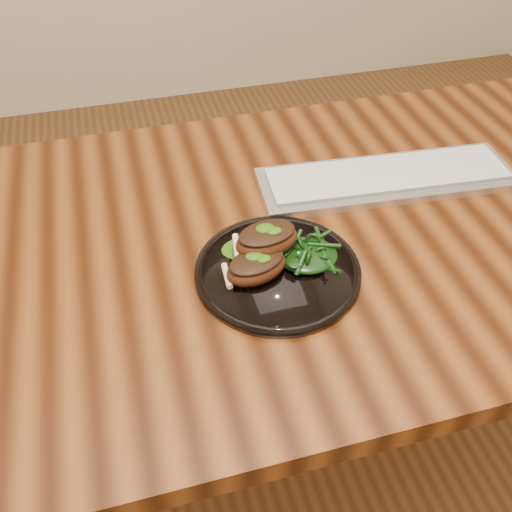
{
  "coord_description": "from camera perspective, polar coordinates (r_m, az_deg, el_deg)",
  "views": [
    {
      "loc": [
        -0.24,
        -0.7,
        1.38
      ],
      "look_at": [
        -0.08,
        -0.08,
        0.78
      ],
      "focal_mm": 40.0,
      "sensor_mm": 36.0,
      "label": 1
    }
  ],
  "objects": [
    {
      "name": "desk",
      "position": [
        1.03,
        2.82,
        -0.82
      ],
      "size": [
        1.6,
        0.8,
        0.75
      ],
      "color": "black",
      "rests_on": "ground"
    },
    {
      "name": "plate",
      "position": [
        0.88,
        2.19,
        -1.5
      ],
      "size": [
        0.26,
        0.26,
        0.02
      ],
      "color": "black",
      "rests_on": "desk"
    },
    {
      "name": "lamb_chop_front",
      "position": [
        0.85,
        0.01,
        -1.02
      ],
      "size": [
        0.11,
        0.09,
        0.04
      ],
      "color": "#411C0C",
      "rests_on": "plate"
    },
    {
      "name": "lamb_chop_back",
      "position": [
        0.87,
        1.04,
        1.72
      ],
      "size": [
        0.11,
        0.08,
        0.05
      ],
      "color": "#411C0C",
      "rests_on": "plate"
    },
    {
      "name": "herb_smear",
      "position": [
        0.91,
        -0.74,
        0.87
      ],
      "size": [
        0.09,
        0.06,
        0.01
      ],
      "primitive_type": "ellipsoid",
      "color": "#1B4607",
      "rests_on": "plate"
    },
    {
      "name": "greens_heap",
      "position": [
        0.88,
        5.26,
        0.33
      ],
      "size": [
        0.09,
        0.09,
        0.03
      ],
      "color": "black",
      "rests_on": "plate"
    },
    {
      "name": "keyboard",
      "position": [
        1.1,
        12.97,
        7.63
      ],
      "size": [
        0.49,
        0.18,
        0.02
      ],
      "color": "silver",
      "rests_on": "desk"
    }
  ]
}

